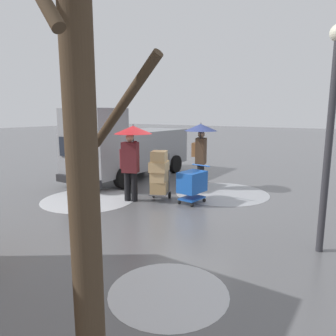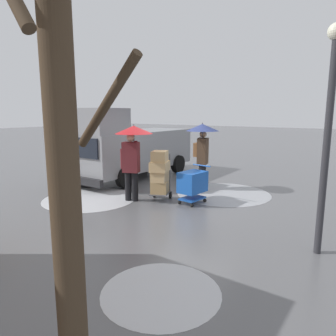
% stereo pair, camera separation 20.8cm
% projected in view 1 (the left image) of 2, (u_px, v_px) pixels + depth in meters
% --- Properties ---
extents(ground_plane, '(90.00, 90.00, 0.00)m').
position_uv_depth(ground_plane, '(187.00, 196.00, 9.25)').
color(ground_plane, '#5B5B5E').
extents(slush_patch_near_cluster, '(2.65, 2.65, 0.01)m').
position_uv_depth(slush_patch_near_cluster, '(89.00, 199.00, 8.93)').
color(slush_patch_near_cluster, silver).
rests_on(slush_patch_near_cluster, ground).
extents(slush_patch_under_van, '(2.85, 2.85, 0.01)m').
position_uv_depth(slush_patch_under_van, '(222.00, 193.00, 9.61)').
color(slush_patch_under_van, '#999BA0').
rests_on(slush_patch_under_van, ground).
extents(slush_patch_mid_street, '(1.68, 1.68, 0.01)m').
position_uv_depth(slush_patch_mid_street, '(169.00, 292.00, 4.32)').
color(slush_patch_mid_street, silver).
rests_on(slush_patch_mid_street, ground).
extents(cargo_van_parked_right, '(2.25, 5.36, 2.60)m').
position_uv_depth(cargo_van_parked_right, '(127.00, 147.00, 11.69)').
color(cargo_van_parked_right, gray).
rests_on(cargo_van_parked_right, ground).
extents(shopping_cart_vendor, '(0.63, 0.87, 1.02)m').
position_uv_depth(shopping_cart_vendor, '(192.00, 183.00, 8.48)').
color(shopping_cart_vendor, '#1951B2').
rests_on(shopping_cart_vendor, ground).
extents(hand_dolly_boxes, '(0.73, 0.84, 1.41)m').
position_uv_depth(hand_dolly_boxes, '(159.00, 173.00, 8.68)').
color(hand_dolly_boxes, '#515156').
rests_on(hand_dolly_boxes, ground).
extents(pedestrian_pink_side, '(1.04, 1.04, 2.15)m').
position_uv_depth(pedestrian_pink_side, '(201.00, 141.00, 9.87)').
color(pedestrian_pink_side, black).
rests_on(pedestrian_pink_side, ground).
extents(pedestrian_black_side, '(1.04, 1.04, 2.15)m').
position_uv_depth(pedestrian_black_side, '(132.00, 145.00, 8.50)').
color(pedestrian_black_side, black).
rests_on(pedestrian_black_side, ground).
extents(bare_tree_near, '(0.99, 1.04, 3.94)m').
position_uv_depth(bare_tree_near, '(81.00, 175.00, 2.31)').
color(bare_tree_near, '#423323').
rests_on(bare_tree_near, ground).
extents(street_lamp, '(0.28, 0.28, 3.86)m').
position_uv_depth(street_lamp, '(331.00, 118.00, 5.19)').
color(street_lamp, '#2D2D33').
rests_on(street_lamp, ground).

